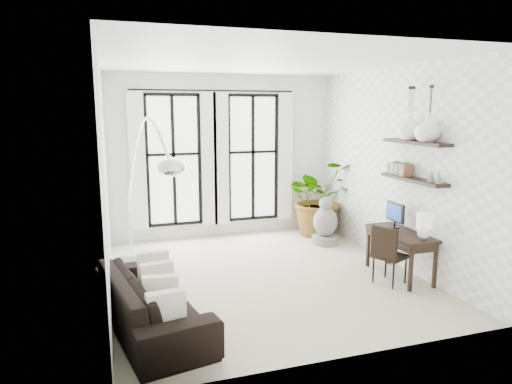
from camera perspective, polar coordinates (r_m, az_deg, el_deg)
name	(u,v)px	position (r m, az deg, el deg)	size (l,w,h in m)	color
floor	(264,275)	(7.16, 0.95, -10.36)	(5.00, 5.00, 0.00)	#B5AB90
ceiling	(264,61)	(6.74, 1.03, 16.03)	(5.00, 5.00, 0.00)	white
wall_left	(104,180)	(6.41, -18.41, 1.45)	(5.00, 5.00, 0.00)	silver
wall_right	(394,167)	(7.78, 16.89, 3.01)	(5.00, 5.00, 0.00)	white
wall_back	(224,156)	(9.15, -4.07, 4.47)	(4.50, 4.50, 0.00)	white
windows	(215,159)	(9.04, -5.20, 4.12)	(3.26, 0.13, 2.65)	white
wall_shelves	(412,164)	(7.16, 18.96, 3.33)	(0.25, 1.30, 0.60)	black
sofa	(151,300)	(5.62, -13.01, -13.07)	(2.23, 0.87, 0.65)	black
throw_pillows	(159,285)	(5.56, -12.04, -11.34)	(0.40, 1.52, 0.40)	silver
plant	(319,197)	(9.32, 7.88, -0.67)	(1.39, 1.20, 1.54)	#2D7228
desk	(403,235)	(7.19, 17.88, -5.12)	(0.51, 1.20, 1.10)	black
desk_chair	(387,252)	(6.92, 16.11, -7.18)	(0.55, 0.55, 0.87)	black
arc_lamp	(145,155)	(6.53, -13.71, 4.55)	(0.75, 2.91, 2.44)	silver
buddha	(325,224)	(8.75, 8.65, -4.00)	(0.51, 0.51, 0.91)	gray
vase_a	(428,128)	(6.90, 20.67, 7.47)	(0.37, 0.37, 0.38)	white
vase_b	(410,127)	(7.21, 18.69, 7.69)	(0.37, 0.37, 0.38)	white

